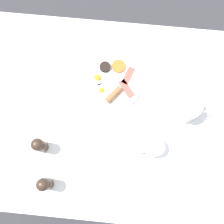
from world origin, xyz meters
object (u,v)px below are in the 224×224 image
at_px(breakfast_plate, 112,81).
at_px(teapot_near, 186,108).
at_px(fork_spare, 54,85).
at_px(fork_by_plate, 92,147).
at_px(teacup_with_saucer_left, 153,147).
at_px(salt_grinder, 39,145).
at_px(pepper_grinder, 45,184).
at_px(knife_by_plate, 6,132).

distance_m(breakfast_plate, teapot_near, 0.35).
bearing_deg(breakfast_plate, fork_spare, 99.35).
distance_m(fork_by_plate, fork_spare, 0.34).
xyz_separation_m(teacup_with_saucer_left, salt_grinder, (-0.04, 0.47, 0.03)).
height_order(pepper_grinder, salt_grinder, same).
bearing_deg(fork_by_plate, fork_spare, 37.82).
distance_m(fork_by_plate, knife_by_plate, 0.38).
height_order(fork_by_plate, fork_spare, same).
height_order(breakfast_plate, teapot_near, teapot_near).
distance_m(pepper_grinder, knife_by_plate, 0.30).
bearing_deg(teapot_near, knife_by_plate, -158.63).
distance_m(pepper_grinder, fork_by_plate, 0.24).
distance_m(teapot_near, salt_grinder, 0.64).
height_order(breakfast_plate, fork_spare, breakfast_plate).
bearing_deg(knife_by_plate, teapot_near, -77.26).
distance_m(salt_grinder, knife_by_plate, 0.19).
xyz_separation_m(pepper_grinder, salt_grinder, (0.15, 0.05, 0.00)).
relative_size(fork_by_plate, knife_by_plate, 0.81).
distance_m(breakfast_plate, teacup_with_saucer_left, 0.35).
xyz_separation_m(salt_grinder, fork_by_plate, (0.02, -0.21, -0.06)).
relative_size(teapot_near, knife_by_plate, 1.04).
bearing_deg(salt_grinder, teacup_with_saucer_left, -84.81).
xyz_separation_m(teapot_near, teacup_with_saucer_left, (-0.18, 0.13, -0.02)).
relative_size(fork_by_plate, fork_spare, 0.94).
relative_size(salt_grinder, knife_by_plate, 0.61).
bearing_deg(teapot_near, salt_grinder, -150.93).
bearing_deg(fork_by_plate, teacup_with_saucer_left, -84.63).
xyz_separation_m(teacup_with_saucer_left, knife_by_plate, (0.01, 0.64, -0.03)).
bearing_deg(pepper_grinder, salt_grinder, 17.07).
bearing_deg(fork_by_plate, pepper_grinder, 135.56).
bearing_deg(teapot_near, breakfast_plate, 170.55).
bearing_deg(knife_by_plate, breakfast_plate, -57.63).
relative_size(breakfast_plate, teacup_with_saucer_left, 2.08).
xyz_separation_m(teapot_near, pepper_grinder, (-0.37, 0.55, 0.01)).
xyz_separation_m(teapot_near, knife_by_plate, (-0.17, 0.77, -0.05)).
bearing_deg(teapot_near, pepper_grinder, -137.24).
height_order(teapot_near, pepper_grinder, teapot_near).
xyz_separation_m(teacup_with_saucer_left, pepper_grinder, (-0.19, 0.42, 0.03)).
xyz_separation_m(knife_by_plate, fork_spare, (0.24, -0.18, 0.00)).
bearing_deg(fork_by_plate, knife_by_plate, 85.50).
bearing_deg(breakfast_plate, knife_by_plate, 122.37).
bearing_deg(pepper_grinder, fork_spare, 5.40).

